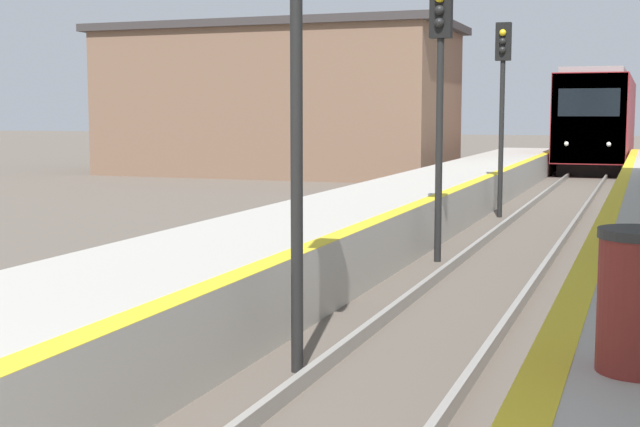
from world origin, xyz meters
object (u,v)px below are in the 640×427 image
Objects in this scene: signal_near at (296,37)px; trash_bin at (639,301)px; signal_far at (502,83)px; train at (600,120)px; signal_mid at (440,70)px.

signal_near is 4.25m from trash_bin.
signal_near is 5.12× the size of trash_bin.
trash_bin is at bearing -78.13° from signal_far.
signal_far is 16.40m from trash_bin.
signal_far is 5.12× the size of trash_bin.
signal_mid reaches higher than train.
train is 38.41m from trash_bin.
train is 29.36m from signal_mid.
train is at bearing 93.29° from trash_bin.
signal_far reaches higher than trash_bin.
train is at bearing 87.81° from signal_mid.
signal_near is 1.00× the size of signal_far.
signal_near is at bearing -89.25° from signal_far.
signal_far is at bearing 101.87° from trash_bin.
trash_bin is at bearing -86.71° from train.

